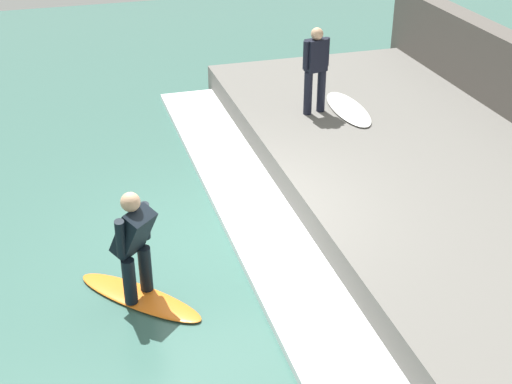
% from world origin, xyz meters
% --- Properties ---
extents(ground_plane, '(28.00, 28.00, 0.00)m').
position_xyz_m(ground_plane, '(0.00, 0.00, 0.00)').
color(ground_plane, '#386056').
extents(concrete_ledge, '(4.40, 11.82, 0.53)m').
position_xyz_m(concrete_ledge, '(3.26, 0.00, 0.26)').
color(concrete_ledge, '#66635E').
rests_on(concrete_ledge, ground_plane).
extents(wave_foam_crest, '(1.09, 11.23, 0.11)m').
position_xyz_m(wave_foam_crest, '(0.52, 0.00, 0.06)').
color(wave_foam_crest, white).
rests_on(wave_foam_crest, ground_plane).
extents(surfboard_riding, '(1.59, 1.65, 0.06)m').
position_xyz_m(surfboard_riding, '(-1.43, -1.03, 0.03)').
color(surfboard_riding, orange).
rests_on(surfboard_riding, ground_plane).
extents(surfer_riding, '(0.62, 0.62, 1.45)m').
position_xyz_m(surfer_riding, '(-1.43, -1.03, 0.86)').
color(surfer_riding, black).
rests_on(surfer_riding, surfboard_riding).
extents(surfer_waiting_near, '(0.51, 0.30, 1.55)m').
position_xyz_m(surfer_waiting_near, '(2.32, 2.86, 1.40)').
color(surfer_waiting_near, black).
rests_on(surfer_waiting_near, concrete_ledge).
extents(surfboard_waiting_near, '(0.65, 1.75, 0.06)m').
position_xyz_m(surfboard_waiting_near, '(2.95, 2.77, 0.56)').
color(surfboard_waiting_near, white).
rests_on(surfboard_waiting_near, concrete_ledge).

